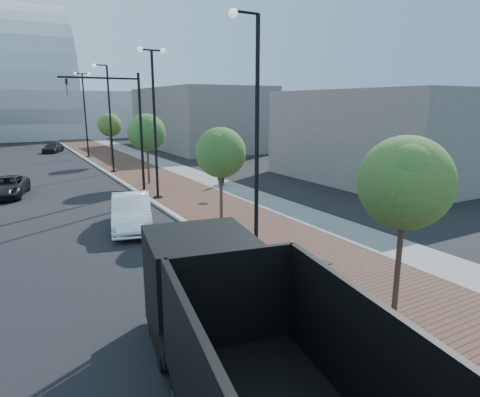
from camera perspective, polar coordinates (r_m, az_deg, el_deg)
sidewalk at (r=45.31m, az=-14.90°, el=4.83°), size 7.00×140.00×0.12m
concrete_strip at (r=46.06m, az=-11.64°, el=5.13°), size 2.40×140.00×0.13m
curb at (r=44.57m, az=-19.25°, el=4.43°), size 0.30×140.00×0.14m
dump_truck at (r=7.97m, az=1.03°, el=-22.58°), size 4.77×13.57×3.42m
white_sedan at (r=21.23m, az=-14.52°, el=-1.79°), size 2.99×5.38×1.68m
dark_car_mid at (r=31.58m, az=-29.16°, el=1.40°), size 3.23×5.20×1.34m
dark_car_far at (r=57.62m, az=-24.04°, el=6.35°), size 3.22×4.59×1.23m
pedestrian at (r=30.69m, az=-2.62°, el=3.25°), size 0.75×0.55×1.88m
streetlight_1 at (r=15.90m, az=1.95°, el=6.64°), size 1.44×0.56×9.21m
streetlight_2 at (r=26.84m, az=-11.50°, el=9.96°), size 1.72×0.56×9.28m
streetlight_3 at (r=38.42m, az=-17.33°, el=9.74°), size 1.44×0.56×9.21m
streetlight_4 at (r=50.20m, az=-20.26°, el=10.68°), size 1.72×0.56×9.28m
traffic_mast at (r=29.46m, az=-15.06°, el=10.34°), size 5.09×0.20×8.00m
tree_0 at (r=12.22m, az=21.57°, el=1.98°), size 2.57×2.56×5.24m
tree_1 at (r=20.90m, az=-2.56°, el=6.22°), size 2.53×2.50×4.91m
tree_2 at (r=31.99m, az=-12.48°, el=8.73°), size 2.74×2.74×5.30m
tree_3 at (r=43.58m, az=-17.24°, el=9.52°), size 2.31×2.25×5.08m
convention_center at (r=88.67m, az=-26.34°, el=11.54°), size 50.00×30.00×50.00m
commercial_block_ne at (r=58.56m, az=-5.64°, el=10.80°), size 12.00×22.00×8.00m
commercial_block_e at (r=34.95m, az=18.29°, el=8.03°), size 10.00×16.00×7.00m
utility_cover_1 at (r=16.44m, az=11.31°, el=-8.56°), size 0.50×0.50×0.02m
utility_cover_2 at (r=25.37m, az=-5.04°, el=-0.70°), size 0.50×0.50×0.02m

